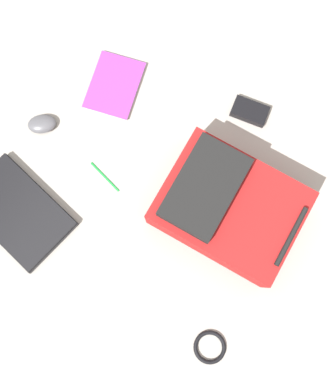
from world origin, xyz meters
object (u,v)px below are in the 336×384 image
at_px(power_brick, 250,111).
at_px(pen_black, 105,177).
at_px(computer_mouse, 42,124).
at_px(cable_coil, 210,347).
at_px(book_comic, 114,86).
at_px(backpack, 227,207).
at_px(laptop, 18,212).

bearing_deg(power_brick, pen_black, -31.57).
height_order(computer_mouse, pen_black, computer_mouse).
xyz_separation_m(cable_coil, power_brick, (-0.74, -0.31, 0.01)).
distance_m(book_comic, power_brick, 0.48).
height_order(backpack, book_comic, backpack).
height_order(book_comic, cable_coil, book_comic).
bearing_deg(power_brick, cable_coil, 22.78).
relative_size(computer_mouse, pen_black, 0.71).
xyz_separation_m(computer_mouse, pen_black, (0.03, 0.29, -0.01)).
bearing_deg(laptop, backpack, 124.24).
distance_m(laptop, book_comic, 0.55).
xyz_separation_m(backpack, cable_coil, (0.40, 0.20, -0.08)).
xyz_separation_m(backpack, pen_black, (0.13, -0.40, -0.08)).
distance_m(backpack, cable_coil, 0.45).
height_order(cable_coil, power_brick, power_brick).
distance_m(cable_coil, power_brick, 0.80).
height_order(cable_coil, pen_black, cable_coil).
relative_size(laptop, book_comic, 1.48).
bearing_deg(laptop, cable_coil, 89.35).
xyz_separation_m(computer_mouse, cable_coil, (0.30, 0.88, -0.01)).
xyz_separation_m(backpack, book_comic, (-0.16, -0.56, -0.08)).
bearing_deg(computer_mouse, book_comic, 112.29).
bearing_deg(pen_black, laptop, -33.04).
bearing_deg(book_comic, pen_black, 29.18).
bearing_deg(computer_mouse, cable_coil, 29.30).
height_order(backpack, pen_black, backpack).
relative_size(computer_mouse, cable_coil, 0.94).
bearing_deg(book_comic, computer_mouse, -25.86).
bearing_deg(power_brick, laptop, -32.10).
xyz_separation_m(backpack, power_brick, (-0.34, -0.11, -0.07)).
xyz_separation_m(backpack, computer_mouse, (0.10, -0.69, -0.07)).
height_order(power_brick, pen_black, power_brick).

